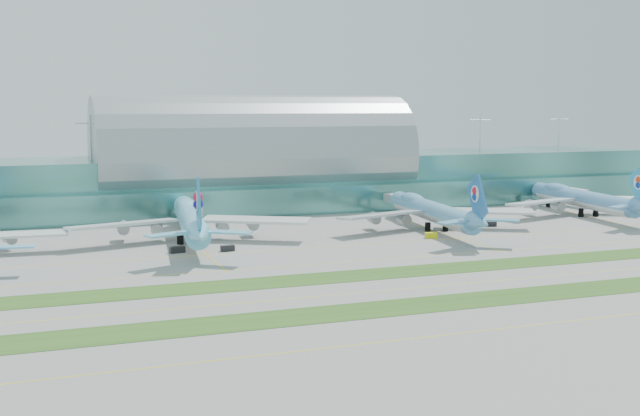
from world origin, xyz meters
name	(u,v)px	position (x,y,z in m)	size (l,w,h in m)	color
ground	(400,274)	(0.00, 0.00, 0.00)	(700.00, 700.00, 0.00)	gray
terminal	(254,171)	(0.01, 128.79, 14.23)	(340.00, 69.10, 36.00)	#3D7A75
grass_strip_near	(460,301)	(0.00, -28.00, 0.04)	(420.00, 12.00, 0.08)	#2D591E
grass_strip_far	(396,272)	(0.00, 2.00, 0.04)	(420.00, 12.00, 0.08)	#2D591E
taxiline_a	(516,327)	(0.00, -48.00, 0.01)	(420.00, 0.35, 0.01)	yellow
taxiline_b	(428,287)	(0.00, -14.00, 0.01)	(420.00, 0.35, 0.01)	yellow
taxiline_c	(369,260)	(0.00, 18.00, 0.01)	(420.00, 0.35, 0.01)	yellow
taxiline_d	(338,246)	(0.00, 40.00, 0.01)	(420.00, 0.35, 0.01)	yellow
airliner_b	(190,218)	(-37.63, 62.47, 6.77)	(69.70, 79.68, 21.94)	#6DCAF0
airliner_c	(432,210)	(38.96, 57.87, 6.35)	(65.57, 74.79, 20.58)	#5EA1CF
airliner_d	(582,198)	(105.76, 69.08, 6.32)	(65.31, 74.48, 20.49)	#5D97CC
gse_c	(177,250)	(-44.52, 45.36, 0.88)	(4.11, 1.69, 1.77)	black
gse_d	(228,248)	(-31.21, 43.08, 0.81)	(3.67, 1.69, 1.62)	black
gse_e	(431,235)	(31.04, 43.04, 0.83)	(3.59, 2.00, 1.67)	yellow
gse_f	(490,224)	(60.23, 57.13, 0.77)	(3.89, 1.95, 1.55)	black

